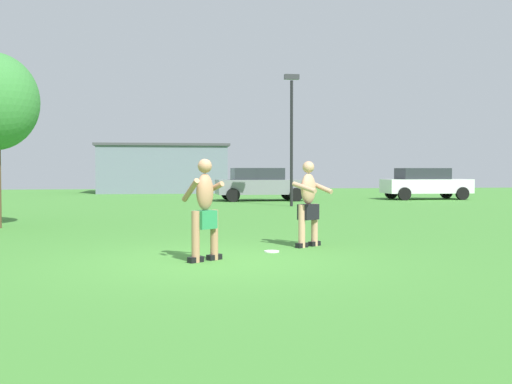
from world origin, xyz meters
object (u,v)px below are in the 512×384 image
frisbee (272,251)px  player_near (205,208)px  lamp_post (292,125)px  player_in_black (309,202)px  car_gray_near_post (260,184)px  car_white_mid_lot (425,183)px

frisbee → player_near: bearing=-142.9°
frisbee → lamp_post: (3.10, 14.03, 3.30)m
player_near → frisbee: (1.24, 0.94, -0.84)m
player_near → lamp_post: lamp_post is taller
player_in_black → car_gray_near_post: 18.22m
player_in_black → car_white_mid_lot: player_in_black is taller
player_near → car_gray_near_post: bearing=79.3°
frisbee → car_gray_near_post: size_ratio=0.06×
car_gray_near_post → car_white_mid_lot: size_ratio=1.01×
player_in_black → car_white_mid_lot: bearing=61.2°
car_white_mid_lot → lamp_post: bearing=-147.0°
player_near → player_in_black: bearing=38.0°
player_near → lamp_post: size_ratio=0.31×
player_near → car_white_mid_lot: 23.54m
player_in_black → player_near: bearing=-142.0°
frisbee → car_gray_near_post: 19.00m
player_near → car_white_mid_lot: bearing=58.7°
player_near → frisbee: player_near is taller
car_gray_near_post → player_in_black: bearing=-95.3°
player_in_black → car_white_mid_lot: size_ratio=0.38×
car_white_mid_lot → player_in_black: bearing=-118.8°
player_near → lamp_post: 15.78m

